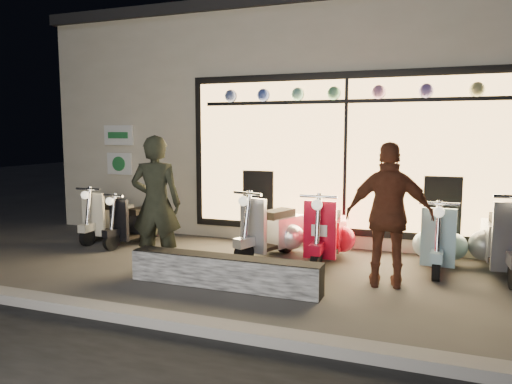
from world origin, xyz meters
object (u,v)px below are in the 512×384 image
scooter_red (327,233)px  man (156,204)px  graffiti_barrier (224,272)px  scooter_silver (276,230)px  woman (389,215)px

scooter_red → man: man is taller
graffiti_barrier → man: bearing=162.9°
graffiti_barrier → man: man is taller
graffiti_barrier → scooter_red: 2.00m
graffiti_barrier → scooter_silver: size_ratio=1.75×
scooter_red → graffiti_barrier: bearing=-118.2°
graffiti_barrier → scooter_silver: (0.08, 1.74, 0.21)m
scooter_red → scooter_silver: bearing=-179.1°
graffiti_barrier → woman: 2.15m
graffiti_barrier → man: (-1.19, 0.37, 0.74)m
scooter_silver → man: size_ratio=0.75×
graffiti_barrier → scooter_silver: scooter_silver is taller
scooter_red → man: bearing=-147.5°
man → scooter_red: bearing=-162.2°
scooter_silver → scooter_red: size_ratio=0.99×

